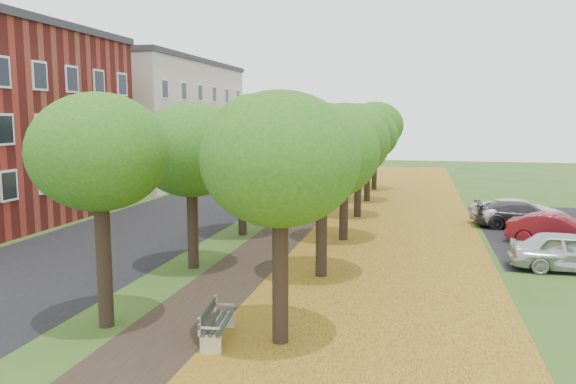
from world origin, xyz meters
The scene contains 12 objects.
ground centered at (0.00, 0.00, 0.00)m, with size 120.00×120.00×0.00m, color #2D4C19.
street_asphalt centered at (-7.50, 15.00, 0.00)m, with size 8.00×70.00×0.01m, color black.
footpath centered at (0.00, 15.00, 0.00)m, with size 3.20×70.00×0.01m, color black.
leaf_verge centered at (5.00, 15.00, 0.01)m, with size 7.50×70.00×0.01m, color #AB911F.
tree_row_west centered at (-2.20, 15.00, 4.44)m, with size 3.93×33.93×6.13m.
tree_row_east centered at (2.60, 15.00, 4.44)m, with size 3.93×33.93×6.13m.
building_cream centered at (-17.00, 33.00, 5.21)m, with size 10.30×20.30×10.40m.
bench centered at (1.00, -0.25, 0.45)m, with size 0.77×1.89×0.87m.
car_silver centered at (11.31, 8.65, 0.72)m, with size 1.70×4.23×1.44m, color silver.
car_red centered at (11.83, 12.88, 0.68)m, with size 1.45×4.15×1.37m, color maroon.
car_grey centered at (11.00, 16.69, 0.66)m, with size 1.85×4.56×1.32m, color #2F2E33.
car_white centered at (11.00, 17.55, 0.68)m, with size 2.25×4.89×1.36m, color white.
Camera 1 is at (5.80, -12.95, 5.58)m, focal length 35.00 mm.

